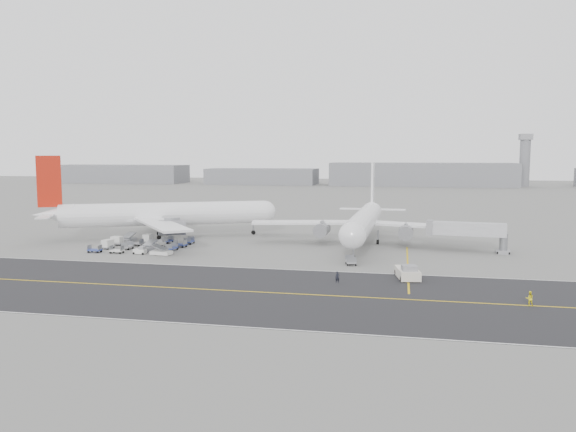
% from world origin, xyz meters
% --- Properties ---
extents(ground, '(700.00, 700.00, 0.00)m').
position_xyz_m(ground, '(0.00, 0.00, 0.00)').
color(ground, gray).
rests_on(ground, ground).
extents(taxiway, '(220.00, 59.00, 0.03)m').
position_xyz_m(taxiway, '(5.02, -17.98, 0.01)').
color(taxiway, '#262629').
rests_on(taxiway, ground).
extents(horizon_buildings, '(520.00, 28.00, 28.00)m').
position_xyz_m(horizon_buildings, '(30.00, 260.00, 0.00)').
color(horizon_buildings, gray).
rests_on(horizon_buildings, ground).
extents(control_tower, '(7.00, 7.00, 31.25)m').
position_xyz_m(control_tower, '(100.00, 265.00, 16.25)').
color(control_tower, gray).
rests_on(control_tower, ground).
extents(airliner_a, '(51.39, 50.15, 18.83)m').
position_xyz_m(airliner_a, '(-25.71, 27.55, 5.43)').
color(airliner_a, white).
rests_on(airliner_a, ground).
extents(airliner_b, '(49.14, 49.72, 17.14)m').
position_xyz_m(airliner_b, '(20.99, 27.48, 4.95)').
color(airliner_b, white).
rests_on(airliner_b, ground).
extents(pushback_tug, '(4.10, 8.39, 2.36)m').
position_xyz_m(pushback_tug, '(29.87, -5.23, 0.97)').
color(pushback_tug, silver).
rests_on(pushback_tug, ground).
extents(jet_bridge, '(15.99, 4.65, 5.98)m').
position_xyz_m(jet_bridge, '(41.52, 21.91, 4.17)').
color(jet_bridge, gray).
rests_on(jet_bridge, ground).
extents(gse_cluster, '(23.32, 22.61, 1.94)m').
position_xyz_m(gse_cluster, '(-22.93, 13.33, 0.00)').
color(gse_cluster, gray).
rests_on(gse_cluster, ground).
extents(stray_dolly, '(2.18, 2.94, 1.62)m').
position_xyz_m(stray_dolly, '(20.32, 3.97, 0.00)').
color(stray_dolly, silver).
rests_on(stray_dolly, ground).
extents(ground_crew_a, '(0.73, 0.57, 1.75)m').
position_xyz_m(ground_crew_a, '(19.61, -10.30, 0.88)').
color(ground_crew_a, black).
rests_on(ground_crew_a, ground).
extents(ground_crew_b, '(0.98, 0.79, 1.93)m').
position_xyz_m(ground_crew_b, '(44.85, -18.11, 0.96)').
color(ground_crew_b, yellow).
rests_on(ground_crew_b, ground).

